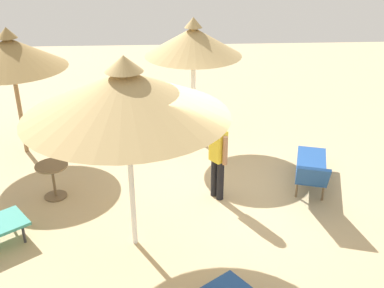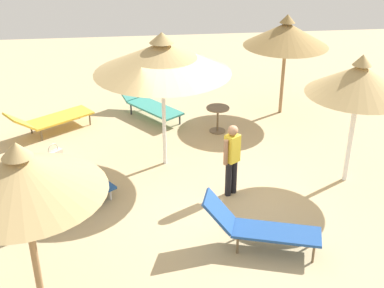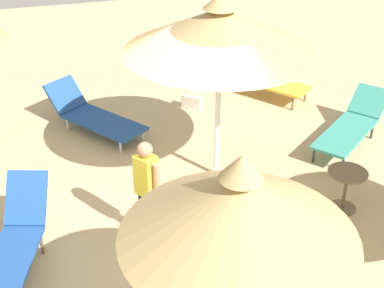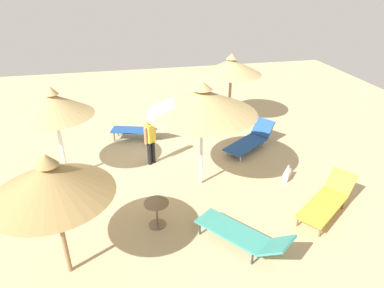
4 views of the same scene
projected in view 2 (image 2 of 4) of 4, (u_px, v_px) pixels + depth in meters
name	position (u px, v px, depth m)	size (l,w,h in m)	color
ground	(205.00, 187.00, 11.03)	(24.00, 24.00, 0.10)	tan
parasol_umbrella_near_right	(286.00, 34.00, 13.44)	(2.24, 2.24, 2.73)	olive
parasol_umbrella_near_left	(162.00, 57.00, 10.71)	(2.91, 2.91, 3.04)	white
parasol_umbrella_far_left	(360.00, 80.00, 10.16)	(2.10, 2.10, 2.80)	white
parasol_umbrella_center	(20.00, 175.00, 6.94)	(2.32, 2.32, 2.74)	olive
lounge_chair_far_right	(258.00, 226.00, 8.93)	(2.11, 1.12, 0.97)	#1E478C
lounge_chair_back	(50.00, 119.00, 13.12)	(2.16, 1.81, 0.75)	gold
lounge_chair_edge	(58.00, 198.00, 9.95)	(2.12, 1.80, 0.80)	#1E478C
lounge_chair_front	(148.00, 103.00, 14.04)	(1.84, 2.12, 0.77)	teal
person_standing_near_right	(232.00, 157.00, 10.31)	(0.38, 0.33, 1.55)	black
handbag	(54.00, 156.00, 11.83)	(0.39, 0.41, 0.47)	beige
side_table_round	(218.00, 115.00, 13.15)	(0.59, 0.59, 0.66)	brown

